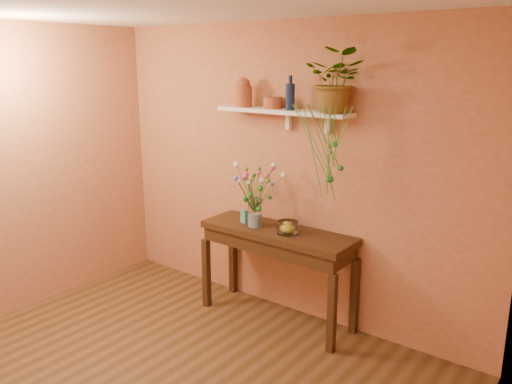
{
  "coord_description": "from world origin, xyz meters",
  "views": [
    {
      "loc": [
        2.61,
        -1.89,
        2.35
      ],
      "look_at": [
        0.0,
        1.55,
        1.25
      ],
      "focal_mm": 36.32,
      "sensor_mm": 36.0,
      "label": 1
    }
  ],
  "objects_px": {
    "spider_plant": "(337,81)",
    "glass_vase": "(255,215)",
    "sideboard": "(277,243)",
    "bouquet": "(256,182)",
    "terracotta_jug": "(243,93)",
    "glass_bowl": "(288,228)",
    "blue_bottle": "(290,96)"
  },
  "relations": [
    {
      "from": "terracotta_jug",
      "to": "sideboard",
      "type": "bearing_deg",
      "value": -12.26
    },
    {
      "from": "spider_plant",
      "to": "glass_bowl",
      "type": "bearing_deg",
      "value": -159.26
    },
    {
      "from": "spider_plant",
      "to": "glass_vase",
      "type": "distance_m",
      "value": 1.41
    },
    {
      "from": "glass_vase",
      "to": "bouquet",
      "type": "bearing_deg",
      "value": 19.61
    },
    {
      "from": "terracotta_jug",
      "to": "bouquet",
      "type": "xyz_separation_m",
      "value": [
        0.26,
        -0.15,
        -0.77
      ]
    },
    {
      "from": "bouquet",
      "to": "sideboard",
      "type": "bearing_deg",
      "value": 13.53
    },
    {
      "from": "sideboard",
      "to": "bouquet",
      "type": "bearing_deg",
      "value": -166.47
    },
    {
      "from": "sideboard",
      "to": "glass_vase",
      "type": "bearing_deg",
      "value": -166.12
    },
    {
      "from": "blue_bottle",
      "to": "glass_bowl",
      "type": "height_order",
      "value": "blue_bottle"
    },
    {
      "from": "bouquet",
      "to": "glass_bowl",
      "type": "relative_size",
      "value": 2.51
    },
    {
      "from": "bouquet",
      "to": "glass_vase",
      "type": "bearing_deg",
      "value": -160.39
    },
    {
      "from": "glass_vase",
      "to": "bouquet",
      "type": "xyz_separation_m",
      "value": [
        0.01,
        0.0,
        0.31
      ]
    },
    {
      "from": "terracotta_jug",
      "to": "spider_plant",
      "type": "bearing_deg",
      "value": -0.35
    },
    {
      "from": "blue_bottle",
      "to": "glass_bowl",
      "type": "bearing_deg",
      "value": -58.03
    },
    {
      "from": "blue_bottle",
      "to": "glass_vase",
      "type": "bearing_deg",
      "value": -150.3
    },
    {
      "from": "spider_plant",
      "to": "bouquet",
      "type": "distance_m",
      "value": 1.15
    },
    {
      "from": "sideboard",
      "to": "glass_bowl",
      "type": "relative_size",
      "value": 7.8
    },
    {
      "from": "terracotta_jug",
      "to": "glass_bowl",
      "type": "relative_size",
      "value": 1.43
    },
    {
      "from": "terracotta_jug",
      "to": "glass_vase",
      "type": "relative_size",
      "value": 1.01
    },
    {
      "from": "blue_bottle",
      "to": "glass_vase",
      "type": "distance_m",
      "value": 1.11
    },
    {
      "from": "sideboard",
      "to": "bouquet",
      "type": "distance_m",
      "value": 0.59
    },
    {
      "from": "terracotta_jug",
      "to": "blue_bottle",
      "type": "bearing_deg",
      "value": -0.09
    },
    {
      "from": "bouquet",
      "to": "glass_bowl",
      "type": "distance_m",
      "value": 0.5
    },
    {
      "from": "spider_plant",
      "to": "blue_bottle",
      "type": "bearing_deg",
      "value": 179.35
    },
    {
      "from": "blue_bottle",
      "to": "spider_plant",
      "type": "height_order",
      "value": "spider_plant"
    },
    {
      "from": "sideboard",
      "to": "bouquet",
      "type": "relative_size",
      "value": 3.11
    },
    {
      "from": "blue_bottle",
      "to": "spider_plant",
      "type": "xyz_separation_m",
      "value": [
        0.45,
        -0.01,
        0.14
      ]
    },
    {
      "from": "terracotta_jug",
      "to": "bouquet",
      "type": "bearing_deg",
      "value": -29.95
    },
    {
      "from": "blue_bottle",
      "to": "bouquet",
      "type": "relative_size",
      "value": 0.63
    },
    {
      "from": "spider_plant",
      "to": "glass_vase",
      "type": "relative_size",
      "value": 1.97
    },
    {
      "from": "glass_vase",
      "to": "bouquet",
      "type": "height_order",
      "value": "bouquet"
    },
    {
      "from": "bouquet",
      "to": "glass_bowl",
      "type": "xyz_separation_m",
      "value": [
        0.34,
        0.01,
        -0.37
      ]
    }
  ]
}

